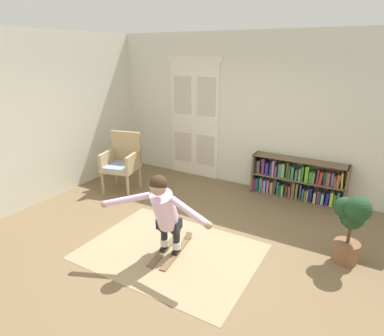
# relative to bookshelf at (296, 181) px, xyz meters

# --- Properties ---
(ground_plane) EXTENTS (7.20, 7.20, 0.00)m
(ground_plane) POSITION_rel_bookshelf_xyz_m (-0.93, -2.39, -0.34)
(ground_plane) COLOR brown
(back_wall) EXTENTS (6.00, 0.10, 2.90)m
(back_wall) POSITION_rel_bookshelf_xyz_m (-0.93, 0.21, 1.11)
(back_wall) COLOR silver
(back_wall) RESTS_ON ground
(side_wall_left) EXTENTS (0.10, 6.00, 2.90)m
(side_wall_left) POSITION_rel_bookshelf_xyz_m (-3.93, -1.99, 1.11)
(side_wall_left) COLOR silver
(side_wall_left) RESTS_ON ground
(double_door) EXTENTS (1.22, 0.05, 2.45)m
(double_door) POSITION_rel_bookshelf_xyz_m (-2.20, 0.15, 0.89)
(double_door) COLOR silver
(double_door) RESTS_ON ground
(rug) EXTENTS (2.27, 1.67, 0.01)m
(rug) POSITION_rel_bookshelf_xyz_m (-1.02, -2.56, -0.34)
(rug) COLOR tan
(rug) RESTS_ON ground
(bookshelf) EXTENTS (1.66, 0.30, 0.75)m
(bookshelf) POSITION_rel_bookshelf_xyz_m (0.00, 0.00, 0.00)
(bookshelf) COLOR brown
(bookshelf) RESTS_ON ground
(wicker_chair) EXTENTS (0.73, 0.73, 1.10)m
(wicker_chair) POSITION_rel_bookshelf_xyz_m (-3.00, -1.23, 0.24)
(wicker_chair) COLOR tan
(wicker_chair) RESTS_ON ground
(potted_plant) EXTENTS (0.43, 0.41, 0.94)m
(potted_plant) POSITION_rel_bookshelf_xyz_m (1.03, -1.62, 0.22)
(potted_plant) COLOR brown
(potted_plant) RESTS_ON ground
(skis_pair) EXTENTS (0.38, 0.89, 0.07)m
(skis_pair) POSITION_rel_bookshelf_xyz_m (-1.02, -2.53, -0.32)
(skis_pair) COLOR brown
(skis_pair) RESTS_ON rug
(person_skier) EXTENTS (1.44, 0.69, 1.12)m
(person_skier) POSITION_rel_bookshelf_xyz_m (-1.00, -2.71, 0.36)
(person_skier) COLOR white
(person_skier) RESTS_ON skis_pair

